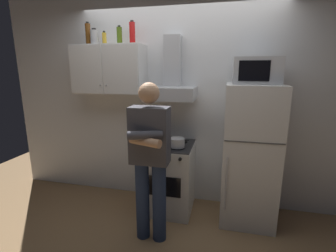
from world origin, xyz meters
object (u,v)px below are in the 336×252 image
at_px(upper_cabinet, 109,70).
at_px(range_hood, 171,83).
at_px(person_standing, 150,158).
at_px(bottle_olive_oil, 119,36).
at_px(stove_oven, 169,177).
at_px(bottle_beer_brown, 88,34).
at_px(bottle_spice_jar, 104,38).
at_px(cooking_pot, 177,143).
at_px(bottle_soda_red, 132,33).
at_px(refrigerator, 250,155).
at_px(bottle_canister_steel, 94,37).
at_px(microwave, 256,71).

xyz_separation_m(upper_cabinet, range_hood, (0.80, 0.00, -0.15)).
bearing_deg(person_standing, bottle_olive_oil, 128.33).
distance_m(stove_oven, bottle_beer_brown, 2.05).
distance_m(person_standing, bottle_spice_jar, 1.61).
bearing_deg(cooking_pot, range_hood, 117.88).
relative_size(upper_cabinet, bottle_beer_brown, 3.28).
distance_m(upper_cabinet, bottle_spice_jar, 0.37).
height_order(bottle_beer_brown, bottle_soda_red, bottle_beer_brown).
relative_size(person_standing, bottle_soda_red, 6.07).
height_order(stove_oven, cooking_pot, cooking_pot).
bearing_deg(upper_cabinet, refrigerator, -4.07).
distance_m(upper_cabinet, refrigerator, 2.00).
distance_m(stove_oven, bottle_spice_jar, 1.88).
bearing_deg(bottle_canister_steel, upper_cabinet, 9.73).
distance_m(upper_cabinet, bottle_beer_brown, 0.51).
height_order(microwave, bottle_beer_brown, bottle_beer_brown).
relative_size(bottle_spice_jar, bottle_canister_steel, 0.82).
distance_m(upper_cabinet, cooking_pot, 1.27).
height_order(range_hood, refrigerator, range_hood).
relative_size(person_standing, bottle_olive_oil, 7.37).
distance_m(range_hood, cooking_pot, 0.73).
bearing_deg(bottle_soda_red, bottle_olive_oil, 175.28).
bearing_deg(microwave, bottle_beer_brown, 176.68).
relative_size(range_hood, person_standing, 0.46).
bearing_deg(bottle_olive_oil, bottle_spice_jar, -159.79).
bearing_deg(refrigerator, person_standing, -148.77).
relative_size(stove_oven, bottle_canister_steel, 4.58).
distance_m(person_standing, bottle_beer_brown, 1.80).
height_order(microwave, bottle_spice_jar, bottle_spice_jar).
bearing_deg(bottle_soda_red, upper_cabinet, -175.37).
height_order(person_standing, cooking_pot, person_standing).
distance_m(cooking_pot, bottle_beer_brown, 1.75).
xyz_separation_m(upper_cabinet, person_standing, (0.75, -0.73, -0.85)).
height_order(upper_cabinet, refrigerator, upper_cabinet).
bearing_deg(refrigerator, bottle_olive_oil, 174.17).
relative_size(upper_cabinet, cooking_pot, 3.31).
distance_m(stove_oven, bottle_canister_steel, 1.96).
bearing_deg(bottle_spice_jar, upper_cabinet, 36.93).
bearing_deg(bottle_soda_red, range_hood, -2.85).
xyz_separation_m(refrigerator, bottle_canister_steel, (-1.91, 0.10, 1.34)).
xyz_separation_m(cooking_pot, bottle_olive_oil, (-0.79, 0.28, 1.23)).
xyz_separation_m(refrigerator, person_standing, (-1.00, -0.61, 0.10)).
height_order(stove_oven, bottle_olive_oil, bottle_olive_oil).
bearing_deg(bottle_canister_steel, bottle_beer_brown, 159.57).
relative_size(bottle_beer_brown, bottle_canister_steel, 1.44).
height_order(range_hood, bottle_spice_jar, bottle_spice_jar).
relative_size(refrigerator, bottle_spice_jar, 10.26).
xyz_separation_m(person_standing, bottle_canister_steel, (-0.91, 0.70, 1.24)).
relative_size(range_hood, bottle_canister_steel, 3.93).
distance_m(refrigerator, bottle_soda_red, 2.00).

